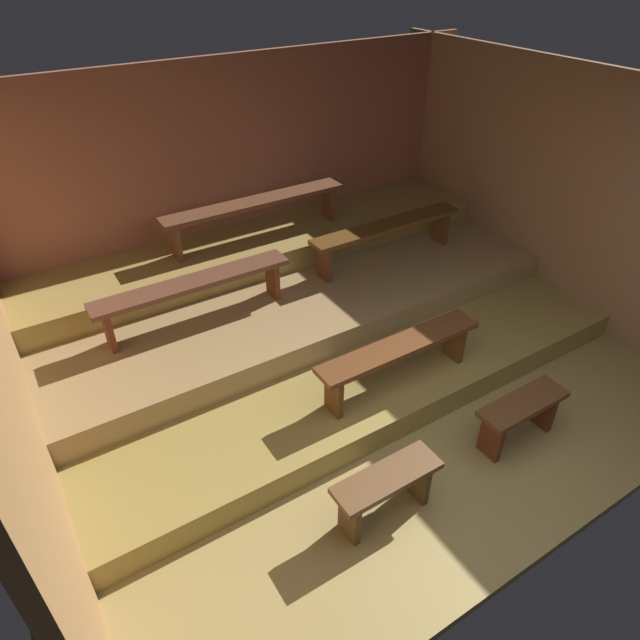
{
  "coord_description": "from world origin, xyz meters",
  "views": [
    {
      "loc": [
        -2.4,
        -1.42,
        3.47
      ],
      "look_at": [
        -0.2,
        2.07,
        0.57
      ],
      "focal_mm": 31.18,
      "sensor_mm": 36.0,
      "label": 1
    }
  ],
  "objects_px": {
    "bench_floor_right": "(521,412)",
    "bench_middle_right": "(387,230)",
    "bench_floor_left": "(386,486)",
    "bench_upper_center": "(257,206)",
    "bench_middle_left": "(194,288)",
    "bench_lower_center": "(399,352)"
  },
  "relations": [
    {
      "from": "bench_upper_center",
      "to": "bench_floor_left",
      "type": "bearing_deg",
      "value": -101.43
    },
    {
      "from": "bench_floor_right",
      "to": "bench_upper_center",
      "type": "relative_size",
      "value": 0.39
    },
    {
      "from": "bench_floor_left",
      "to": "bench_middle_left",
      "type": "height_order",
      "value": "bench_middle_left"
    },
    {
      "from": "bench_floor_left",
      "to": "bench_upper_center",
      "type": "height_order",
      "value": "bench_upper_center"
    },
    {
      "from": "bench_floor_left",
      "to": "bench_middle_right",
      "type": "distance_m",
      "value": 2.98
    },
    {
      "from": "bench_middle_right",
      "to": "bench_upper_center",
      "type": "relative_size",
      "value": 0.88
    },
    {
      "from": "bench_floor_left",
      "to": "bench_upper_center",
      "type": "bearing_deg",
      "value": 78.57
    },
    {
      "from": "bench_floor_left",
      "to": "bench_middle_left",
      "type": "xyz_separation_m",
      "value": [
        -0.41,
        2.34,
        0.53
      ]
    },
    {
      "from": "bench_floor_right",
      "to": "bench_lower_center",
      "type": "height_order",
      "value": "bench_lower_center"
    },
    {
      "from": "bench_floor_right",
      "to": "bench_middle_right",
      "type": "xyz_separation_m",
      "value": [
        0.41,
        2.34,
        0.53
      ]
    },
    {
      "from": "bench_middle_right",
      "to": "bench_upper_center",
      "type": "height_order",
      "value": "bench_upper_center"
    },
    {
      "from": "bench_lower_center",
      "to": "bench_upper_center",
      "type": "bearing_deg",
      "value": 93.9
    },
    {
      "from": "bench_middle_left",
      "to": "bench_middle_right",
      "type": "relative_size",
      "value": 1.0
    },
    {
      "from": "bench_floor_right",
      "to": "bench_upper_center",
      "type": "bearing_deg",
      "value": 103.22
    },
    {
      "from": "bench_lower_center",
      "to": "bench_floor_right",
      "type": "bearing_deg",
      "value": -56.16
    },
    {
      "from": "bench_floor_right",
      "to": "bench_upper_center",
      "type": "distance_m",
      "value": 3.3
    },
    {
      "from": "bench_floor_right",
      "to": "bench_middle_right",
      "type": "bearing_deg",
      "value": 79.97
    },
    {
      "from": "bench_middle_left",
      "to": "bench_middle_right",
      "type": "bearing_deg",
      "value": 0.0
    },
    {
      "from": "bench_upper_center",
      "to": "bench_lower_center",
      "type": "bearing_deg",
      "value": -86.1
    },
    {
      "from": "bench_lower_center",
      "to": "bench_middle_right",
      "type": "distance_m",
      "value": 1.79
    },
    {
      "from": "bench_floor_left",
      "to": "bench_upper_center",
      "type": "xyz_separation_m",
      "value": [
        0.63,
        3.12,
        0.78
      ]
    },
    {
      "from": "bench_floor_left",
      "to": "bench_middle_right",
      "type": "xyz_separation_m",
      "value": [
        1.77,
        2.34,
        0.53
      ]
    }
  ]
}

